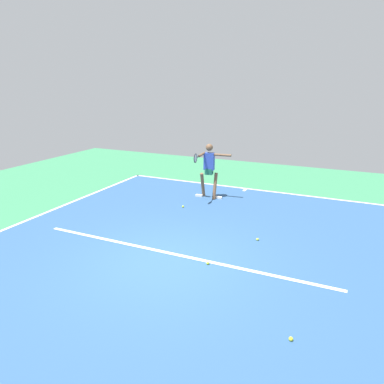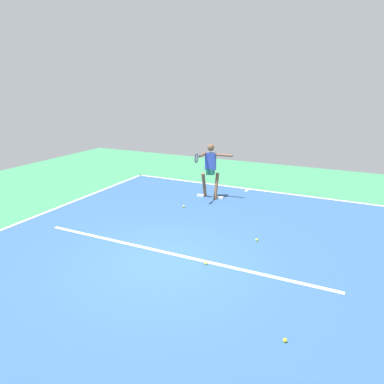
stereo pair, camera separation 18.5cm
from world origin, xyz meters
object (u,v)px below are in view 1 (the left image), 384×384
tennis_player (209,167)px  tennis_ball_by_sideline (183,207)px  tennis_ball_by_baseline (257,239)px  tennis_ball_near_player (208,263)px  tennis_ball_far_corner (291,339)px

tennis_player → tennis_ball_by_sideline: bearing=68.4°
tennis_ball_by_sideline → tennis_ball_by_baseline: same height
tennis_ball_near_player → tennis_ball_by_baseline: bearing=-111.9°
tennis_player → tennis_ball_near_player: size_ratio=28.30×
tennis_ball_by_sideline → tennis_ball_far_corner: same height
tennis_ball_far_corner → tennis_player: bearing=-57.9°
tennis_player → tennis_ball_by_baseline: 3.76m
tennis_player → tennis_ball_far_corner: size_ratio=28.30×
tennis_player → tennis_ball_far_corner: bearing=116.6°
tennis_player → tennis_ball_far_corner: 7.16m
tennis_ball_by_baseline → tennis_ball_near_player: bearing=68.1°
tennis_ball_by_baseline → tennis_player: bearing=-48.3°
tennis_ball_by_sideline → tennis_ball_by_baseline: (-2.76, 1.44, 0.00)m
tennis_ball_far_corner → tennis_ball_near_player: bearing=-39.3°
tennis_ball_by_sideline → tennis_ball_near_player: 3.73m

